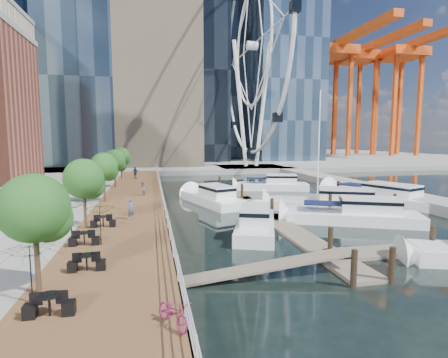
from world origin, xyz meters
TOP-DOWN VIEW (x-y plane):
  - ground at (0.00, 0.00)m, footprint 520.00×520.00m
  - boardwalk at (-9.00, 15.00)m, footprint 6.00×60.00m
  - seawall at (-6.00, 15.00)m, footprint 0.25×60.00m
  - land_far at (0.00, 102.00)m, footprint 200.00×114.00m
  - breakwater at (20.00, 20.00)m, footprint 4.00×60.00m
  - pier at (14.00, 52.00)m, footprint 14.00×12.00m
  - railing at (-6.10, 15.00)m, footprint 0.10×60.00m
  - floating_docks at (7.97, 9.98)m, footprint 16.00×34.00m
  - ferris_wheel at (14.00, 52.00)m, footprint 5.80×45.60m
  - port_cranes at (67.67, 95.67)m, footprint 40.00×52.00m
  - street_trees at (-11.40, 14.00)m, footprint 2.60×42.60m
  - cafe_tables at (-10.40, -2.00)m, footprint 2.50×13.70m
  - yacht_foreground at (9.03, 5.35)m, footprint 11.90×7.60m
  - bicycle at (-6.50, -9.46)m, footprint 1.30×1.77m
  - pedestrian_near at (-8.59, 5.94)m, footprint 0.63×0.48m
  - pedestrian_mid at (-8.00, 16.68)m, footprint 0.79×0.88m
  - pedestrian_far at (-9.35, 32.65)m, footprint 1.15×0.81m
  - moored_yachts at (9.34, 11.43)m, footprint 25.43×34.38m
  - cafe_seating at (-11.00, -1.72)m, footprint 4.90×10.40m

SIDE VIEW (x-z plane):
  - ground at x=0.00m, z-range 0.00..0.00m
  - yacht_foreground at x=9.03m, z-range -1.07..1.07m
  - moored_yachts at x=9.34m, z-range -5.75..5.75m
  - floating_docks at x=7.97m, z-range -0.81..1.79m
  - boardwalk at x=-9.00m, z-range 0.00..1.00m
  - seawall at x=-6.00m, z-range 0.00..1.00m
  - land_far at x=0.00m, z-range 0.00..1.00m
  - breakwater at x=20.00m, z-range 0.00..1.00m
  - pier at x=14.00m, z-range 0.00..1.00m
  - cafe_tables at x=-10.40m, z-range 1.00..1.74m
  - bicycle at x=-6.50m, z-range 1.00..1.88m
  - railing at x=-6.10m, z-range 1.00..2.05m
  - pedestrian_mid at x=-8.00m, z-range 1.00..2.48m
  - pedestrian_near at x=-8.59m, z-range 1.00..2.54m
  - pedestrian_far at x=-9.35m, z-range 1.00..2.81m
  - cafe_seating at x=-11.00m, z-range 0.89..3.54m
  - street_trees at x=-11.40m, z-range 1.99..6.59m
  - port_cranes at x=67.67m, z-range 1.00..39.00m
  - ferris_wheel at x=14.00m, z-range 2.02..49.82m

